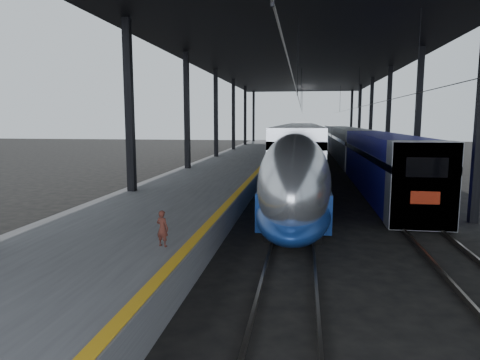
# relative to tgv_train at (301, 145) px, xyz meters

# --- Properties ---
(ground) EXTENTS (160.00, 160.00, 0.00)m
(ground) POSITION_rel_tgv_train_xyz_m (-2.00, -29.39, -1.88)
(ground) COLOR black
(ground) RESTS_ON ground
(platform) EXTENTS (6.00, 80.00, 1.00)m
(platform) POSITION_rel_tgv_train_xyz_m (-5.50, -9.39, -1.38)
(platform) COLOR #4C4C4F
(platform) RESTS_ON ground
(yellow_strip) EXTENTS (0.30, 80.00, 0.01)m
(yellow_strip) POSITION_rel_tgv_train_xyz_m (-2.70, -9.39, -0.87)
(yellow_strip) COLOR gold
(yellow_strip) RESTS_ON platform
(rails) EXTENTS (6.52, 80.00, 0.16)m
(rails) POSITION_rel_tgv_train_xyz_m (2.50, -9.39, -1.80)
(rails) COLOR slate
(rails) RESTS_ON ground
(canopy) EXTENTS (18.00, 75.00, 9.47)m
(canopy) POSITION_rel_tgv_train_xyz_m (-0.10, -9.39, 7.24)
(canopy) COLOR black
(canopy) RESTS_ON ground
(tgv_train) EXTENTS (2.80, 65.20, 4.02)m
(tgv_train) POSITION_rel_tgv_train_xyz_m (0.00, 0.00, 0.00)
(tgv_train) COLOR silver
(tgv_train) RESTS_ON ground
(second_train) EXTENTS (2.58, 56.05, 3.56)m
(second_train) POSITION_rel_tgv_train_xyz_m (5.00, 0.72, -0.08)
(second_train) COLOR #181694
(second_train) RESTS_ON ground
(child) EXTENTS (0.42, 0.34, 0.99)m
(child) POSITION_rel_tgv_train_xyz_m (-3.38, -32.96, -0.38)
(child) COLOR #471F17
(child) RESTS_ON platform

